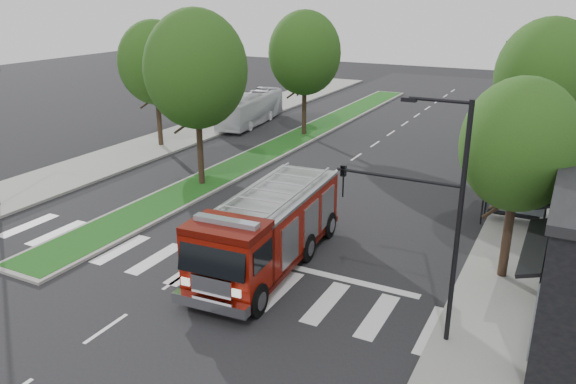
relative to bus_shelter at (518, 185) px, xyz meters
name	(u,v)px	position (x,y,z in m)	size (l,w,h in m)	color
ground	(233,242)	(-11.20, -8.15, -2.04)	(140.00, 140.00, 0.00)	black
sidewalk_right	(543,215)	(1.30, 1.85, -1.96)	(5.00, 80.00, 0.15)	gray
sidewalk_left	(138,151)	(-25.70, 1.85, -1.96)	(5.00, 80.00, 0.15)	gray
median	(293,140)	(-17.20, 9.85, -1.96)	(3.00, 50.00, 0.15)	gray
bus_shelter	(518,185)	(0.00, 0.00, 0.00)	(3.20, 1.60, 2.61)	black
tree_right_near	(520,145)	(0.30, -6.15, 3.47)	(4.40, 4.40, 8.05)	black
tree_right_mid	(547,78)	(0.30, 5.85, 4.45)	(5.60, 5.60, 9.72)	black
tree_right_far	(556,69)	(0.30, 15.85, 3.80)	(5.00, 5.00, 8.73)	black
tree_median_near	(196,70)	(-17.20, -2.15, 4.77)	(5.80, 5.80, 10.16)	black
tree_median_far	(305,53)	(-17.20, 11.85, 4.45)	(5.60, 5.60, 9.72)	black
tree_left_mid	(155,63)	(-25.20, 3.85, 4.12)	(5.20, 5.20, 9.16)	black
streetlight_right_near	(431,205)	(-1.59, -11.65, 2.63)	(4.08, 0.22, 8.00)	black
streetlight_right_far	(530,96)	(-0.85, 11.85, 2.44)	(2.11, 0.20, 8.00)	black
fire_engine	(269,229)	(-8.58, -9.40, -0.43)	(3.53, 9.87, 3.36)	#4E0A04
city_bus	(251,109)	(-23.20, 13.61, -0.68)	(2.28, 9.73, 2.71)	silver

